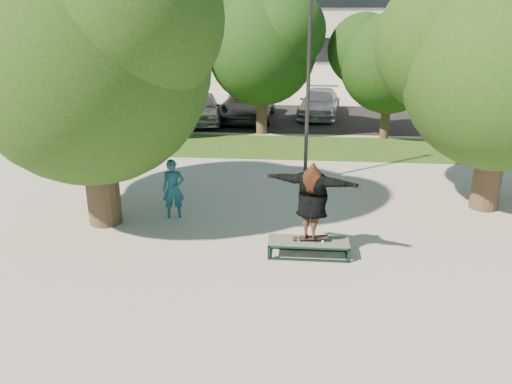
# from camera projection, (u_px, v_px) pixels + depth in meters

# --- Properties ---
(ground) EXTENTS (120.00, 120.00, 0.00)m
(ground) POSITION_uv_depth(u_px,v_px,m) (263.00, 245.00, 11.78)
(ground) COLOR #A8A19A
(ground) RESTS_ON ground
(grass_strip) EXTENTS (30.00, 4.00, 0.02)m
(grass_strip) POSITION_uv_depth(u_px,v_px,m) (305.00, 147.00, 20.62)
(grass_strip) COLOR #193E11
(grass_strip) RESTS_ON ground
(asphalt_strip) EXTENTS (40.00, 8.00, 0.01)m
(asphalt_strip) POSITION_uv_depth(u_px,v_px,m) (286.00, 117.00, 26.82)
(asphalt_strip) COLOR black
(asphalt_strip) RESTS_ON ground
(tree_left) EXTENTS (6.96, 5.95, 7.12)m
(tree_left) POSITION_uv_depth(u_px,v_px,m) (85.00, 47.00, 11.72)
(tree_left) COLOR #38281E
(tree_left) RESTS_ON ground
(tree_right) EXTENTS (6.24, 5.33, 6.51)m
(tree_right) POSITION_uv_depth(u_px,v_px,m) (502.00, 58.00, 12.82)
(tree_right) COLOR #38281E
(tree_right) RESTS_ON ground
(bg_tree_left) EXTENTS (5.28, 4.51, 5.77)m
(bg_tree_left) POSITION_uv_depth(u_px,v_px,m) (132.00, 51.00, 21.52)
(bg_tree_left) COLOR #38281E
(bg_tree_left) RESTS_ON ground
(bg_tree_mid) EXTENTS (5.76, 4.92, 6.24)m
(bg_tree_mid) POSITION_uv_depth(u_px,v_px,m) (260.00, 43.00, 21.90)
(bg_tree_mid) COLOR #38281E
(bg_tree_mid) RESTS_ON ground
(bg_tree_right) EXTENTS (5.04, 4.31, 5.43)m
(bg_tree_right) POSITION_uv_depth(u_px,v_px,m) (389.00, 57.00, 21.12)
(bg_tree_right) COLOR #38281E
(bg_tree_right) RESTS_ON ground
(lamppost) EXTENTS (0.25, 0.15, 6.11)m
(lamppost) POSITION_uv_depth(u_px,v_px,m) (308.00, 84.00, 15.35)
(lamppost) COLOR #2D2D30
(lamppost) RESTS_ON ground
(grind_box) EXTENTS (1.80, 0.60, 0.38)m
(grind_box) POSITION_uv_depth(u_px,v_px,m) (308.00, 248.00, 11.20)
(grind_box) COLOR #0F2E21
(grind_box) RESTS_ON ground
(skater_rig) EXTENTS (2.21, 1.17, 1.81)m
(skater_rig) POSITION_uv_depth(u_px,v_px,m) (312.00, 201.00, 10.83)
(skater_rig) COLOR white
(skater_rig) RESTS_ON grind_box
(bystander) EXTENTS (0.66, 0.51, 1.59)m
(bystander) POSITION_uv_depth(u_px,v_px,m) (173.00, 189.00, 13.19)
(bystander) COLOR #195262
(bystander) RESTS_ON ground
(car_silver_a) EXTENTS (2.62, 4.76, 1.53)m
(car_silver_a) POSITION_uv_depth(u_px,v_px,m) (201.00, 108.00, 25.23)
(car_silver_a) COLOR #AFAEB3
(car_silver_a) RESTS_ON asphalt_strip
(car_dark) EXTENTS (2.28, 4.53, 1.43)m
(car_dark) POSITION_uv_depth(u_px,v_px,m) (186.00, 109.00, 25.18)
(car_dark) COLOR black
(car_dark) RESTS_ON asphalt_strip
(car_grey) EXTENTS (2.59, 5.59, 1.55)m
(car_grey) POSITION_uv_depth(u_px,v_px,m) (248.00, 104.00, 26.16)
(car_grey) COLOR #505155
(car_grey) RESTS_ON asphalt_strip
(car_silver_b) EXTENTS (2.59, 5.18, 1.45)m
(car_silver_b) POSITION_uv_depth(u_px,v_px,m) (320.00, 103.00, 26.90)
(car_silver_b) COLOR silver
(car_silver_b) RESTS_ON asphalt_strip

